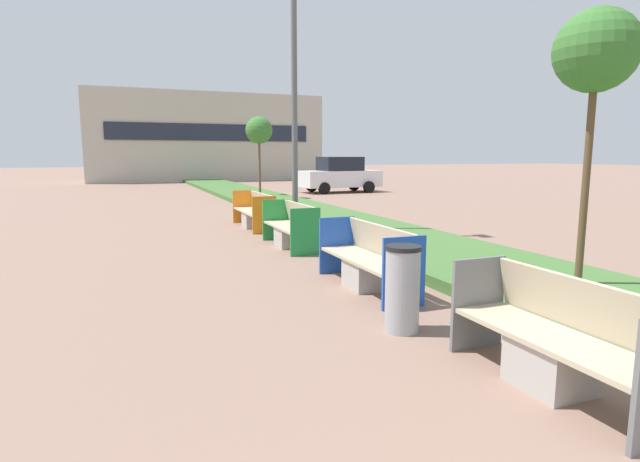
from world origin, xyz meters
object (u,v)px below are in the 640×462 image
sapling_tree_near (596,54)px  sapling_tree_far (259,131)px  bench_orange_frame (255,214)px  street_lamp_post (294,38)px  bench_green_frame (291,230)px  litter_bin (402,289)px  bench_blue_frame (368,264)px  parked_car_distant (340,175)px  bench_grey_frame (555,346)px

sapling_tree_near → sapling_tree_far: size_ratio=1.05×
bench_orange_frame → sapling_tree_far: 9.73m
bench_orange_frame → street_lamp_post: (0.61, -1.63, 4.28)m
bench_orange_frame → bench_green_frame: bearing=-90.1°
street_lamp_post → sapling_tree_far: bearing=79.6°
litter_bin → bench_blue_frame: bearing=74.6°
litter_bin → sapling_tree_far: bearing=80.1°
street_lamp_post → sapling_tree_near: street_lamp_post is taller
bench_blue_frame → bench_orange_frame: same height
bench_orange_frame → parked_car_distant: 13.25m
bench_orange_frame → sapling_tree_far: (2.56, 9.00, 2.66)m
bench_orange_frame → sapling_tree_near: 9.04m
bench_green_frame → bench_orange_frame: same height
bench_orange_frame → sapling_tree_far: bearing=74.1°
bench_grey_frame → sapling_tree_near: (2.56, 2.00, 2.91)m
sapling_tree_near → parked_car_distant: 19.88m
sapling_tree_near → sapling_tree_far: bearing=90.0°
bench_green_frame → bench_grey_frame: bearing=-90.0°
sapling_tree_near → parked_car_distant: sapling_tree_near is taller
bench_grey_frame → sapling_tree_far: bearing=82.4°
bench_green_frame → bench_orange_frame: (0.00, 3.12, 0.01)m
bench_orange_frame → litter_bin: 8.52m
bench_blue_frame → litter_bin: bearing=-105.4°
bench_blue_frame → parked_car_distant: bearing=67.2°
bench_orange_frame → bench_blue_frame: bearing=-90.0°
street_lamp_post → sapling_tree_near: size_ratio=2.21×
bench_blue_frame → bench_orange_frame: bearing=90.0°
bench_grey_frame → bench_blue_frame: same height
bench_grey_frame → bench_green_frame: 7.05m
sapling_tree_near → street_lamp_post: bearing=106.6°
sapling_tree_near → bench_blue_frame: bearing=150.6°
bench_grey_frame → bench_green_frame: bearing=90.0°
bench_grey_frame → sapling_tree_far: (2.56, 19.17, 2.67)m
bench_orange_frame → sapling_tree_far: size_ratio=0.64×
bench_blue_frame → parked_car_distant: size_ratio=0.51×
bench_grey_frame → bench_blue_frame: size_ratio=0.89×
bench_grey_frame → sapling_tree_far: size_ratio=0.53×
bench_green_frame → street_lamp_post: 4.58m
bench_grey_frame → litter_bin: size_ratio=1.99×
parked_car_distant → bench_orange_frame: bearing=-127.3°
litter_bin → parked_car_distant: size_ratio=0.23×
bench_grey_frame → street_lamp_post: street_lamp_post is taller
litter_bin → sapling_tree_far: (3.05, 17.51, 2.54)m
bench_grey_frame → bench_blue_frame: 3.44m
bench_grey_frame → parked_car_distant: parked_car_distant is taller
bench_green_frame → parked_car_distant: bearing=62.2°
litter_bin → bench_orange_frame: bearing=86.7°
bench_green_frame → bench_orange_frame: 3.12m
litter_bin → sapling_tree_far: size_ratio=0.27×
bench_blue_frame → bench_orange_frame: 6.73m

